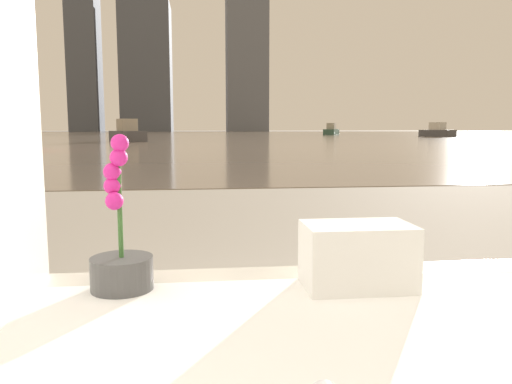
% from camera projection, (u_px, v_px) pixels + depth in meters
% --- Properties ---
extents(potted_orchid, '(0.15, 0.15, 0.38)m').
position_uv_depth(potted_orchid, '(121.00, 255.00, 1.22)').
color(potted_orchid, '#4C4C4C').
rests_on(potted_orchid, bathtub).
extents(towel_stack, '(0.27, 0.17, 0.16)m').
position_uv_depth(towel_stack, '(357.00, 256.00, 1.24)').
color(towel_stack, white).
rests_on(towel_stack, bathtub).
extents(harbor_water, '(180.00, 110.00, 0.01)m').
position_uv_depth(harbor_water, '(201.00, 135.00, 61.55)').
color(harbor_water, gray).
rests_on(harbor_water, ground_plane).
extents(harbor_boat_1, '(2.91, 4.10, 1.47)m').
position_uv_depth(harbor_boat_1, '(331.00, 131.00, 62.94)').
color(harbor_boat_1, '#335647').
rests_on(harbor_boat_1, harbor_water).
extents(harbor_boat_2, '(2.49, 4.02, 1.42)m').
position_uv_depth(harbor_boat_2, '(437.00, 132.00, 50.08)').
color(harbor_boat_2, '#4C4C51').
rests_on(harbor_boat_2, harbor_water).
extents(harbor_boat_4, '(2.85, 4.08, 1.45)m').
position_uv_depth(harbor_boat_4, '(127.00, 134.00, 32.21)').
color(harbor_boat_4, '#4C4C51').
rests_on(harbor_boat_4, harbor_water).
extents(harbor_boat_5, '(3.95, 5.87, 2.09)m').
position_uv_depth(harbor_boat_5, '(4.00, 132.00, 19.23)').
color(harbor_boat_5, maroon).
rests_on(harbor_boat_5, harbor_water).
extents(skyline_tower_2, '(11.02, 12.02, 28.68)m').
position_uv_depth(skyline_tower_2, '(147.00, 68.00, 113.54)').
color(skyline_tower_2, '#4C515B').
rests_on(skyline_tower_2, ground_plane).
extents(skyline_tower_3, '(9.41, 8.59, 52.22)m').
position_uv_depth(skyline_tower_3, '(247.00, 17.00, 114.64)').
color(skyline_tower_3, slate).
rests_on(skyline_tower_3, ground_plane).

